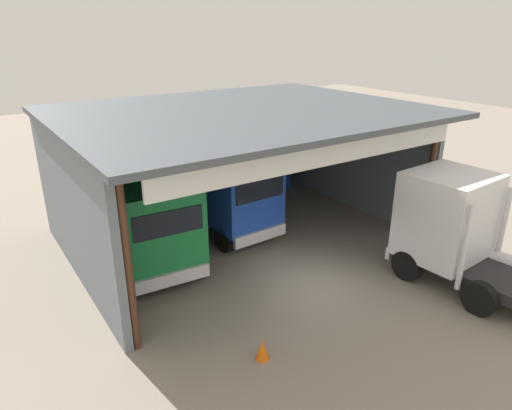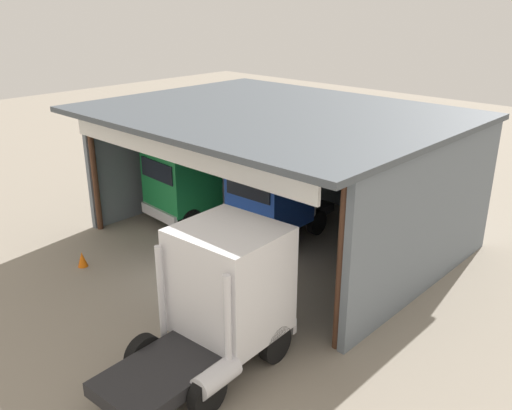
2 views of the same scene
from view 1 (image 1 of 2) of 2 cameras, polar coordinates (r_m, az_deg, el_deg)
ground_plane at (r=15.74m, az=6.83°, el=-9.68°), size 80.00×80.00×0.00m
workshop_shed at (r=18.44m, az=-3.73°, el=7.43°), size 13.13×10.61×5.25m
truck_green_center_left_bay at (r=15.57m, az=-12.55°, el=-2.94°), size 2.82×4.91×3.42m
truck_blue_right_bay at (r=18.12m, az=-2.42°, el=1.04°), size 2.77×4.70×3.33m
truck_white_left_bay at (r=16.42m, az=23.41°, el=-2.51°), size 2.94×5.39×3.68m
oil_drum at (r=24.45m, az=3.75°, el=3.22°), size 0.58×0.58×0.90m
tool_cart at (r=24.31m, az=2.49°, el=3.26°), size 0.90×0.60×1.00m
traffic_cone at (r=12.42m, az=0.80°, el=-17.58°), size 0.36×0.36×0.56m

